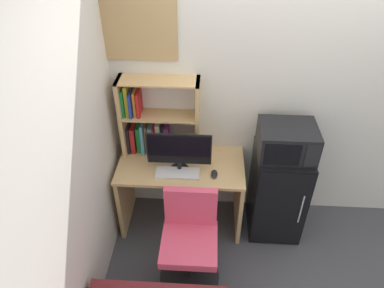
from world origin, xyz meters
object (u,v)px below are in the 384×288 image
object	(u,v)px
mini_fridge	(277,192)
wall_corkboard	(137,30)
keyboard	(177,173)
computer_mouse	(214,174)
microwave	(287,141)
monitor	(179,151)
desk_chair	(190,245)
hutch_bookshelf	(151,121)

from	to	relation	value
mini_fridge	wall_corkboard	world-z (taller)	wall_corkboard
keyboard	mini_fridge	xyz separation A→B (m)	(0.90, 0.13, -0.30)
keyboard	wall_corkboard	world-z (taller)	wall_corkboard
computer_mouse	mini_fridge	bearing A→B (deg)	12.47
keyboard	microwave	distance (m)	0.96
monitor	keyboard	size ratio (longest dim) A/B	1.46
wall_corkboard	microwave	bearing A→B (deg)	-12.45
computer_mouse	monitor	bearing A→B (deg)	169.73
monitor	mini_fridge	world-z (taller)	monitor
monitor	mini_fridge	bearing A→B (deg)	4.87
desk_chair	wall_corkboard	distance (m)	1.75
hutch_bookshelf	keyboard	xyz separation A→B (m)	(0.26, -0.32, -0.31)
hutch_bookshelf	monitor	world-z (taller)	hutch_bookshelf
desk_chair	microwave	bearing A→B (deg)	37.74
keyboard	hutch_bookshelf	bearing A→B (deg)	128.73
hutch_bookshelf	computer_mouse	bearing A→B (deg)	-29.05
computer_mouse	wall_corkboard	distance (m)	1.32
computer_mouse	desk_chair	xyz separation A→B (m)	(-0.18, -0.46, -0.37)
keyboard	desk_chair	distance (m)	0.60
microwave	wall_corkboard	size ratio (longest dim) A/B	0.75
hutch_bookshelf	monitor	distance (m)	0.39
computer_mouse	wall_corkboard	size ratio (longest dim) A/B	0.16
hutch_bookshelf	keyboard	distance (m)	0.51
keyboard	desk_chair	size ratio (longest dim) A/B	0.43
computer_mouse	desk_chair	bearing A→B (deg)	-111.25
monitor	desk_chair	size ratio (longest dim) A/B	0.63
computer_mouse	microwave	distance (m)	0.67
wall_corkboard	mini_fridge	bearing A→B (deg)	-12.59
monitor	keyboard	distance (m)	0.21
hutch_bookshelf	computer_mouse	xyz separation A→B (m)	(0.57, -0.32, -0.31)
computer_mouse	microwave	size ratio (longest dim) A/B	0.22
microwave	desk_chair	distance (m)	1.17
hutch_bookshelf	monitor	xyz separation A→B (m)	(0.27, -0.26, -0.11)
keyboard	desk_chair	bearing A→B (deg)	-73.81
hutch_bookshelf	desk_chair	size ratio (longest dim) A/B	0.85
monitor	desk_chair	distance (m)	0.77
microwave	desk_chair	size ratio (longest dim) A/B	0.55
desk_chair	wall_corkboard	bearing A→B (deg)	117.81
keyboard	microwave	world-z (taller)	microwave
keyboard	mini_fridge	size ratio (longest dim) A/B	0.42
computer_mouse	desk_chair	world-z (taller)	desk_chair
computer_mouse	wall_corkboard	xyz separation A→B (m)	(-0.64, 0.40, 1.08)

